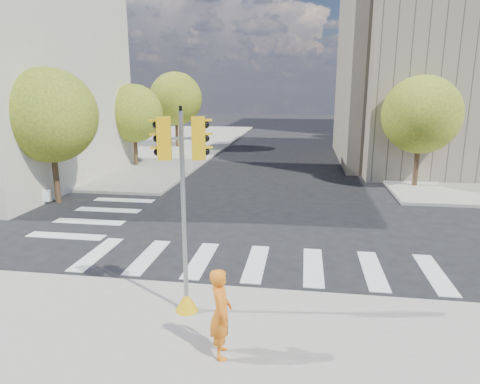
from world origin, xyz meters
name	(u,v)px	position (x,y,z in m)	size (l,w,h in m)	color
ground	(265,242)	(0.00, 0.00, 0.00)	(160.00, 160.00, 0.00)	black
sidewalk_far_left	(93,143)	(-20.00, 26.00, 0.07)	(28.00, 40.00, 0.15)	gray
tree_lw_near	(50,116)	(-10.50, 4.00, 4.20)	(4.40, 4.40, 6.41)	#382616
tree_lw_mid	(134,113)	(-10.50, 14.00, 3.76)	(4.00, 4.00, 5.77)	#382616
tree_lw_far	(176,99)	(-10.50, 24.00, 4.54)	(4.80, 4.80, 6.95)	#382616
tree_re_near	(421,115)	(7.50, 10.00, 4.05)	(4.20, 4.20, 6.16)	#382616
tree_re_mid	(383,102)	(7.50, 22.00, 4.35)	(4.60, 4.60, 6.66)	#382616
tree_re_far	(364,104)	(7.50, 34.00, 3.87)	(4.00, 4.00, 5.88)	#382616
lamp_near	(414,103)	(8.00, 14.00, 4.58)	(0.35, 0.18, 8.11)	black
lamp_far	(378,98)	(8.00, 28.00, 4.58)	(0.35, 0.18, 8.11)	black
traffic_signal	(184,229)	(-1.41, -5.48, 2.25)	(1.08, 0.56, 4.91)	#DDA80B
photographer	(221,313)	(-0.23, -7.10, 1.09)	(0.68, 0.45, 1.87)	orange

